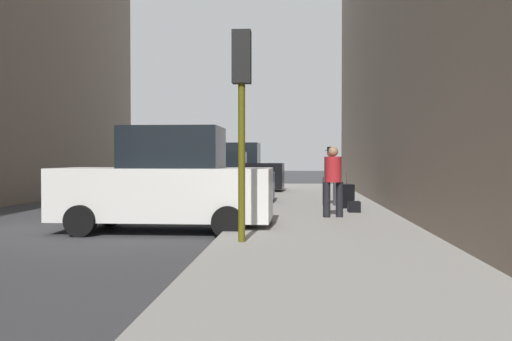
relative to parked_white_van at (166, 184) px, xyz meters
The scene contains 11 objects.
ground_plane 2.84m from the parked_white_van, behind, with size 120.00×120.00×0.00m, color #38383A.
sidewalk 3.49m from the parked_white_van, ahead, with size 4.00×40.00×0.15m, color gray.
parked_white_van is the anchor object (origin of this frame).
parked_blue_sedan 6.65m from the parked_white_van, 90.00° to the left, with size 4.22×2.10×1.79m.
parked_black_suv 12.79m from the parked_white_van, 90.00° to the left, with size 4.66×2.17×2.25m.
fire_hydrant 4.34m from the parked_white_van, 65.23° to the left, with size 0.42×0.22×0.70m.
traffic_light 3.48m from the parked_white_van, 52.10° to the right, with size 0.32×0.32×3.60m.
pedestrian_with_beanie 6.55m from the parked_white_van, 54.03° to the left, with size 0.52×0.47×1.78m.
pedestrian_in_red_jacket 4.11m from the parked_white_van, 26.32° to the left, with size 0.53×0.47×1.71m.
rolling_suitcase 6.22m from the parked_white_van, 46.68° to the left, with size 0.41×0.59×1.04m.
duffel_bag 5.42m from the parked_white_van, 36.39° to the left, with size 0.32×0.44×0.28m.
Camera 1 is at (5.41, -12.13, 1.58)m, focal length 40.00 mm.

